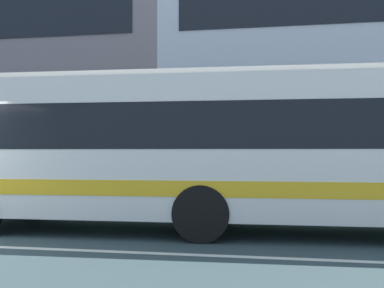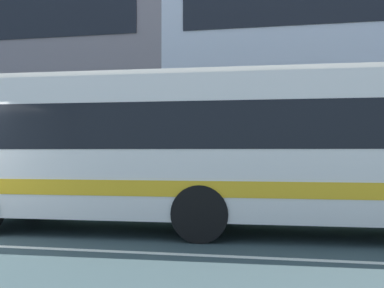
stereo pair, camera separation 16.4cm
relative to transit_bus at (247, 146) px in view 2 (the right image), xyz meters
name	(u,v)px [view 2 (the right image)]	position (x,y,z in m)	size (l,w,h in m)	color
hedge_row_far	(90,187)	(-4.79, 3.50, -1.13)	(20.37, 1.10, 1.12)	#2E582D
transit_bus	(247,146)	(0.00, 0.00, 0.00)	(12.07, 2.97, 3.06)	silver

